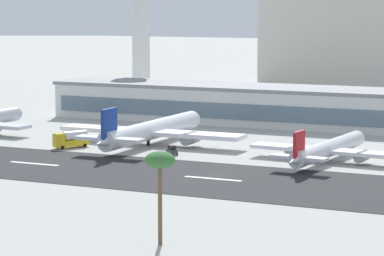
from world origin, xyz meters
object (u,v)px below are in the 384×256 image
(service_baggage_tug_0, at_px, (172,150))
(control_tower, at_px, (141,20))
(airliner_red_tail_gate_2, at_px, (326,150))
(service_fuel_truck_1, at_px, (71,139))
(palm_tree_2, at_px, (160,164))
(terminal_building, at_px, (300,107))
(airliner_navy_tail_gate_1, at_px, (149,131))

(service_baggage_tug_0, bearing_deg, control_tower, 161.91)
(airliner_red_tail_gate_2, bearing_deg, control_tower, 50.03)
(service_fuel_truck_1, bearing_deg, control_tower, -132.27)
(service_baggage_tug_0, relative_size, palm_tree_2, 0.26)
(terminal_building, relative_size, service_fuel_truck_1, 17.03)
(control_tower, relative_size, service_fuel_truck_1, 5.49)
(airliner_red_tail_gate_2, relative_size, service_fuel_truck_1, 4.69)
(airliner_navy_tail_gate_1, bearing_deg, palm_tree_2, -151.59)
(airliner_navy_tail_gate_1, distance_m, airliner_red_tail_gate_2, 46.19)
(service_fuel_truck_1, height_order, palm_tree_2, palm_tree_2)
(terminal_building, relative_size, control_tower, 3.10)
(airliner_navy_tail_gate_1, bearing_deg, airliner_red_tail_gate_2, -97.17)
(terminal_building, bearing_deg, control_tower, 152.29)
(airliner_navy_tail_gate_1, height_order, airliner_red_tail_gate_2, airliner_navy_tail_gate_1)
(palm_tree_2, bearing_deg, service_baggage_tug_0, 114.83)
(terminal_building, height_order, palm_tree_2, palm_tree_2)
(airliner_red_tail_gate_2, bearing_deg, service_fuel_truck_1, 99.78)
(terminal_building, distance_m, airliner_red_tail_gate_2, 60.99)
(control_tower, distance_m, service_baggage_tug_0, 116.69)
(airliner_navy_tail_gate_1, bearing_deg, service_baggage_tug_0, -133.19)
(service_baggage_tug_0, bearing_deg, terminal_building, 121.30)
(airliner_navy_tail_gate_1, bearing_deg, control_tower, 28.92)
(airliner_red_tail_gate_2, height_order, palm_tree_2, palm_tree_2)
(service_baggage_tug_0, bearing_deg, airliner_navy_tail_gate_1, 177.37)
(airliner_red_tail_gate_2, height_order, service_fuel_truck_1, airliner_red_tail_gate_2)
(airliner_navy_tail_gate_1, bearing_deg, service_fuel_truck_1, 127.29)
(airliner_navy_tail_gate_1, height_order, palm_tree_2, palm_tree_2)
(terminal_building, distance_m, service_baggage_tug_0, 61.69)
(terminal_building, bearing_deg, service_fuel_truck_1, -120.56)
(terminal_building, xyz_separation_m, airliner_red_tail_gate_2, (24.47, -55.81, -2.64))
(airliner_red_tail_gate_2, distance_m, palm_tree_2, 77.89)
(control_tower, bearing_deg, airliner_navy_tail_gate_1, -61.12)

